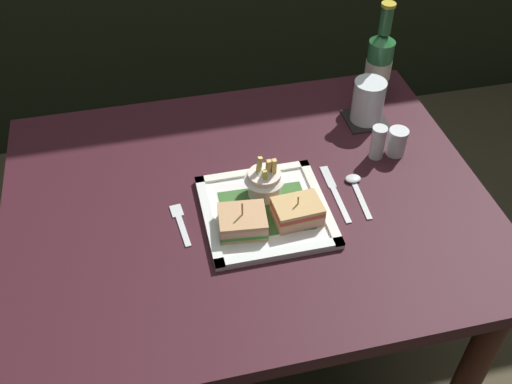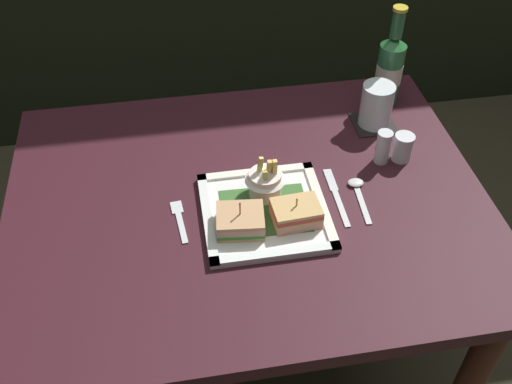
# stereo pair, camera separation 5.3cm
# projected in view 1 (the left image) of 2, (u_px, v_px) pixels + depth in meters

# --- Properties ---
(ground_plane) EXTENTS (6.00, 6.00, 0.00)m
(ground_plane) POSITION_uv_depth(u_px,v_px,m) (249.00, 372.00, 1.77)
(ground_plane) COLOR #4A402D
(dining_table) EXTENTS (1.03, 0.81, 0.74)m
(dining_table) POSITION_uv_depth(u_px,v_px,m) (247.00, 234.00, 1.34)
(dining_table) COLOR #36151D
(dining_table) RESTS_ON ground_plane
(square_plate) EXTENTS (0.26, 0.26, 0.02)m
(square_plate) POSITION_uv_depth(u_px,v_px,m) (265.00, 212.00, 1.22)
(square_plate) COLOR white
(square_plate) RESTS_ON dining_table
(sandwich_half_left) EXTENTS (0.10, 0.09, 0.07)m
(sandwich_half_left) POSITION_uv_depth(u_px,v_px,m) (243.00, 221.00, 1.16)
(sandwich_half_left) COLOR tan
(sandwich_half_left) RESTS_ON square_plate
(sandwich_half_right) EXTENTS (0.10, 0.08, 0.06)m
(sandwich_half_right) POSITION_uv_depth(u_px,v_px,m) (297.00, 212.00, 1.18)
(sandwich_half_right) COLOR tan
(sandwich_half_right) RESTS_ON square_plate
(fries_cup) EXTENTS (0.09, 0.09, 0.10)m
(fries_cup) POSITION_uv_depth(u_px,v_px,m) (264.00, 180.00, 1.22)
(fries_cup) COLOR silver
(fries_cup) RESTS_ON square_plate
(beer_bottle) EXTENTS (0.07, 0.07, 0.26)m
(beer_bottle) POSITION_uv_depth(u_px,v_px,m) (379.00, 63.00, 1.46)
(beer_bottle) COLOR #2B6E40
(beer_bottle) RESTS_ON dining_table
(drink_coaster) EXTENTS (0.10, 0.10, 0.00)m
(drink_coaster) POSITION_uv_depth(u_px,v_px,m) (365.00, 119.00, 1.46)
(drink_coaster) COLOR black
(drink_coaster) RESTS_ON dining_table
(water_glass) EXTENTS (0.08, 0.08, 0.11)m
(water_glass) POSITION_uv_depth(u_px,v_px,m) (368.00, 103.00, 1.42)
(water_glass) COLOR silver
(water_glass) RESTS_ON dining_table
(fork) EXTENTS (0.03, 0.12, 0.00)m
(fork) POSITION_uv_depth(u_px,v_px,m) (180.00, 222.00, 1.20)
(fork) COLOR silver
(fork) RESTS_ON dining_table
(knife) EXTENTS (0.02, 0.18, 0.00)m
(knife) POSITION_uv_depth(u_px,v_px,m) (334.00, 191.00, 1.27)
(knife) COLOR silver
(knife) RESTS_ON dining_table
(spoon) EXTENTS (0.03, 0.14, 0.01)m
(spoon) POSITION_uv_depth(u_px,v_px,m) (355.00, 184.00, 1.28)
(spoon) COLOR silver
(spoon) RESTS_ON dining_table
(salt_shaker) EXTENTS (0.03, 0.03, 0.08)m
(salt_shaker) POSITION_uv_depth(u_px,v_px,m) (377.00, 144.00, 1.33)
(salt_shaker) COLOR silver
(salt_shaker) RESTS_ON dining_table
(pepper_shaker) EXTENTS (0.05, 0.05, 0.07)m
(pepper_shaker) POSITION_uv_depth(u_px,v_px,m) (397.00, 143.00, 1.34)
(pepper_shaker) COLOR silver
(pepper_shaker) RESTS_ON dining_table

